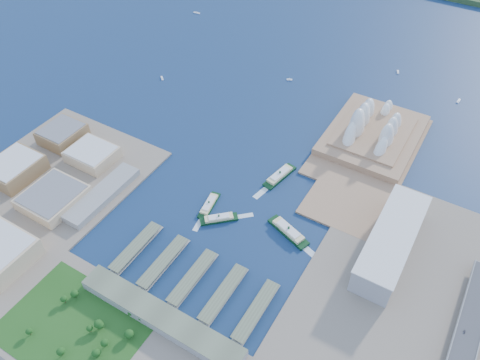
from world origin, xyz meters
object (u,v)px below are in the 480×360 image
Objects in this scene: car_c at (464,332)px; ferry_a at (209,204)px; ferry_c at (219,217)px; opera_house at (376,122)px; ferry_b at (280,174)px; ferry_d at (288,230)px; toaster_building at (391,242)px.

ferry_a is at bearing 176.18° from car_c.
ferry_c is (24.21, -13.42, -0.01)m from ferry_a.
opera_house is 3.64× the size of ferry_a.
ferry_b is 115.52m from ferry_c.
ferry_a is 0.84× the size of ferry_b.
ferry_d reaches higher than ferry_b.
opera_house is at bearing -66.32° from ferry_c.
ferry_b is at bearing 156.43° from car_c.
toaster_building reaches higher than ferry_a.
car_c is (305.85, -8.61, 10.77)m from ferry_c.
car_c reaches higher than ferry_b.
ferry_b is (-83.80, -150.51, -26.41)m from opera_house.
toaster_building is at bearing -115.86° from ferry_c.
ferry_b is at bearing -119.11° from opera_house.
toaster_building is 3.14× the size of ferry_c.
ferry_c is at bearing 126.81° from ferry_d.
ferry_b is at bearing 51.03° from ferry_a.
toaster_building is 2.53× the size of ferry_d.
ferry_d is (87.02, 26.76, 1.12)m from ferry_c.
ferry_d is at bearing -163.45° from toaster_building.
opera_house is 219.62m from toaster_building.
car_c is (191.00, -270.38, -16.56)m from opera_house.
opera_house is 238.10m from ferry_d.
ferry_a is at bearing 18.36° from ferry_c.
opera_house is 3.65× the size of ferry_c.
opera_house is 287.16m from ferry_c.
car_c reaches higher than ferry_a.
ferry_a is 27.68m from ferry_c.
ferry_d is at bearing -2.67° from ferry_a.
opera_house is at bearing 125.24° from car_c.
opera_house is 285.94m from ferry_a.
ferry_c is at bearing -113.69° from opera_house.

